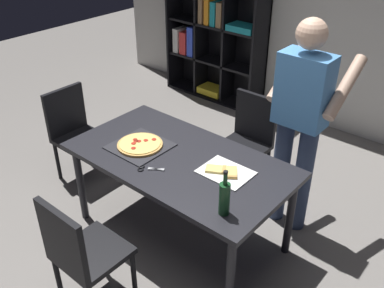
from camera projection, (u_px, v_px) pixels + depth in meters
name	position (u px, v px, depth m)	size (l,w,h in m)	color
ground_plane	(180.00, 233.00, 3.62)	(12.00, 12.00, 0.00)	gray
back_wall	(340.00, 6.00, 4.60)	(6.40, 0.10, 2.80)	silver
dining_table	(179.00, 166.00, 3.27)	(1.71, 0.93, 0.75)	#232328
chair_near_camera	(80.00, 251.00, 2.73)	(0.42, 0.42, 0.90)	black
chair_far_side	(248.00, 137.00, 3.97)	(0.42, 0.42, 0.90)	black
chair_left_end	(74.00, 129.00, 4.10)	(0.42, 0.42, 0.90)	black
bookshelf	(216.00, 17.00, 5.46)	(1.40, 0.35, 1.95)	black
person_serving_pizza	(301.00, 117.00, 3.26)	(0.55, 0.54, 1.75)	#38476B
pepperoni_pizza_on_tray	(140.00, 145.00, 3.36)	(0.41, 0.41, 0.04)	#2D2D33
pizza_slices_on_towel	(225.00, 172.00, 3.05)	(0.36, 0.28, 0.03)	white
wine_bottle	(224.00, 198.00, 2.62)	(0.07, 0.07, 0.32)	#194723
kitchen_scissors	(146.00, 168.00, 3.10)	(0.19, 0.15, 0.01)	silver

